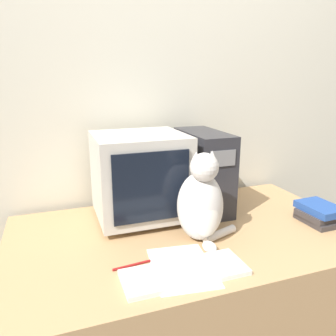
{
  "coord_description": "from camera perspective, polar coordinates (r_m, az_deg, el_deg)",
  "views": [
    {
      "loc": [
        -0.53,
        -0.77,
        1.37
      ],
      "look_at": [
        -0.07,
        0.51,
        1.0
      ],
      "focal_mm": 35.0,
      "sensor_mm": 36.0,
      "label": 1
    }
  ],
  "objects": [
    {
      "name": "wall_back",
      "position": [
        1.8,
        -2.66,
        11.52
      ],
      "size": [
        7.0,
        0.05,
        2.5
      ],
      "color": "beige",
      "rests_on": "ground_plane"
    },
    {
      "name": "desk",
      "position": [
        1.66,
        3.28,
        -22.09
      ],
      "size": [
        1.53,
        0.88,
        0.72
      ],
      "color": "tan",
      "rests_on": "ground_plane"
    },
    {
      "name": "crt_monitor",
      "position": [
        1.53,
        -4.88,
        -1.41
      ],
      "size": [
        0.41,
        0.38,
        0.41
      ],
      "color": "#BCB7AD",
      "rests_on": "desk"
    },
    {
      "name": "computer_tower",
      "position": [
        1.66,
        6.16,
        -0.52
      ],
      "size": [
        0.18,
        0.39,
        0.4
      ],
      "color": "#28282D",
      "rests_on": "desk"
    },
    {
      "name": "keyboard",
      "position": [
        1.18,
        2.93,
        -17.66
      ],
      "size": [
        0.43,
        0.16,
        0.02
      ],
      "color": "silver",
      "rests_on": "desk"
    },
    {
      "name": "cat",
      "position": [
        1.35,
        5.82,
        -6.15
      ],
      "size": [
        0.27,
        0.25,
        0.38
      ],
      "rotation": [
        0.0,
        0.0,
        -0.06
      ],
      "color": "silver",
      "rests_on": "desk"
    },
    {
      "name": "book_stack",
      "position": [
        1.7,
        24.88,
        -7.19
      ],
      "size": [
        0.17,
        0.2,
        0.08
      ],
      "color": "#383333",
      "rests_on": "desk"
    },
    {
      "name": "pen",
      "position": [
        1.23,
        -6.32,
        -16.47
      ],
      "size": [
        0.14,
        0.02,
        0.01
      ],
      "color": "maroon",
      "rests_on": "desk"
    },
    {
      "name": "paper_sheet",
      "position": [
        1.22,
        2.46,
        -16.87
      ],
      "size": [
        0.25,
        0.32,
        0.0
      ],
      "color": "white",
      "rests_on": "desk"
    }
  ]
}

